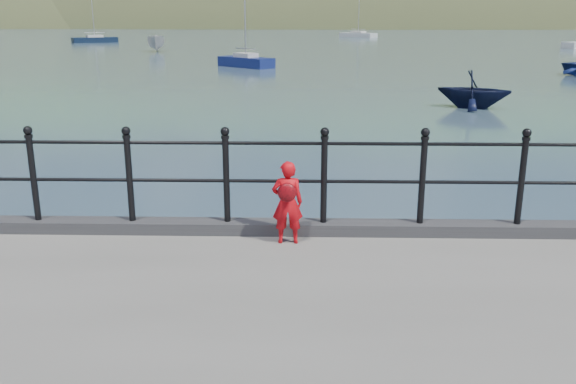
{
  "coord_description": "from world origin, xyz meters",
  "views": [
    {
      "loc": [
        0.35,
        -7.36,
        3.64
      ],
      "look_at": [
        0.16,
        -0.2,
        1.55
      ],
      "focal_mm": 38.0,
      "sensor_mm": 36.0,
      "label": 1
    }
  ],
  "objects_px": {
    "child": "(287,202)",
    "sailboat_deep": "(358,35)",
    "launch_navy": "(474,89)",
    "sailboat_port": "(246,62)",
    "sailboat_left": "(95,40)",
    "launch_white": "(157,43)",
    "railing": "(275,169)"
  },
  "relations": [
    {
      "from": "sailboat_port",
      "to": "child",
      "type": "bearing_deg",
      "value": -40.03
    },
    {
      "from": "railing",
      "to": "sailboat_deep",
      "type": "relative_size",
      "value": 1.87
    },
    {
      "from": "railing",
      "to": "launch_white",
      "type": "height_order",
      "value": "railing"
    },
    {
      "from": "child",
      "to": "sailboat_deep",
      "type": "height_order",
      "value": "sailboat_deep"
    },
    {
      "from": "railing",
      "to": "launch_white",
      "type": "distance_m",
      "value": 57.48
    },
    {
      "from": "launch_white",
      "to": "child",
      "type": "bearing_deg",
      "value": -85.43
    },
    {
      "from": "child",
      "to": "sailboat_port",
      "type": "xyz_separation_m",
      "value": [
        -3.99,
        37.58,
        -1.17
      ]
    },
    {
      "from": "railing",
      "to": "sailboat_port",
      "type": "xyz_separation_m",
      "value": [
        -3.83,
        37.24,
        -1.48
      ]
    },
    {
      "from": "sailboat_port",
      "to": "sailboat_left",
      "type": "height_order",
      "value": "sailboat_left"
    },
    {
      "from": "launch_white",
      "to": "sailboat_deep",
      "type": "height_order",
      "value": "sailboat_deep"
    },
    {
      "from": "child",
      "to": "sailboat_port",
      "type": "relative_size",
      "value": 0.15
    },
    {
      "from": "railing",
      "to": "child",
      "type": "xyz_separation_m",
      "value": [
        0.16,
        -0.34,
        -0.31
      ]
    },
    {
      "from": "sailboat_deep",
      "to": "sailboat_left",
      "type": "bearing_deg",
      "value": -106.0
    },
    {
      "from": "launch_navy",
      "to": "sailboat_port",
      "type": "height_order",
      "value": "sailboat_port"
    },
    {
      "from": "launch_navy",
      "to": "sailboat_left",
      "type": "height_order",
      "value": "sailboat_left"
    },
    {
      "from": "launch_navy",
      "to": "sailboat_port",
      "type": "xyz_separation_m",
      "value": [
        -11.0,
        19.7,
        -0.41
      ]
    },
    {
      "from": "sailboat_left",
      "to": "sailboat_deep",
      "type": "distance_m",
      "value": 42.75
    },
    {
      "from": "launch_navy",
      "to": "sailboat_left",
      "type": "xyz_separation_m",
      "value": [
        -34.89,
        58.58,
        -0.41
      ]
    },
    {
      "from": "launch_white",
      "to": "sailboat_port",
      "type": "height_order",
      "value": "sailboat_port"
    },
    {
      "from": "child",
      "to": "sailboat_left",
      "type": "bearing_deg",
      "value": -73.79
    },
    {
      "from": "sailboat_port",
      "to": "sailboat_left",
      "type": "distance_m",
      "value": 45.63
    },
    {
      "from": "launch_navy",
      "to": "sailboat_left",
      "type": "distance_m",
      "value": 68.18
    },
    {
      "from": "child",
      "to": "launch_white",
      "type": "distance_m",
      "value": 57.85
    },
    {
      "from": "child",
      "to": "railing",
      "type": "bearing_deg",
      "value": -68.62
    },
    {
      "from": "launch_white",
      "to": "sailboat_left",
      "type": "relative_size",
      "value": 0.54
    },
    {
      "from": "child",
      "to": "sailboat_port",
      "type": "distance_m",
      "value": 37.81
    },
    {
      "from": "launch_white",
      "to": "sailboat_deep",
      "type": "xyz_separation_m",
      "value": [
        23.87,
        41.89,
        -0.52
      ]
    },
    {
      "from": "launch_white",
      "to": "launch_navy",
      "type": "height_order",
      "value": "launch_white"
    },
    {
      "from": "child",
      "to": "launch_navy",
      "type": "bearing_deg",
      "value": -115.21
    },
    {
      "from": "child",
      "to": "sailboat_deep",
      "type": "xyz_separation_m",
      "value": [
        9.14,
        97.82,
        -1.17
      ]
    },
    {
      "from": "launch_white",
      "to": "launch_navy",
      "type": "relative_size",
      "value": 1.57
    },
    {
      "from": "launch_white",
      "to": "sailboat_port",
      "type": "bearing_deg",
      "value": -69.86
    }
  ]
}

